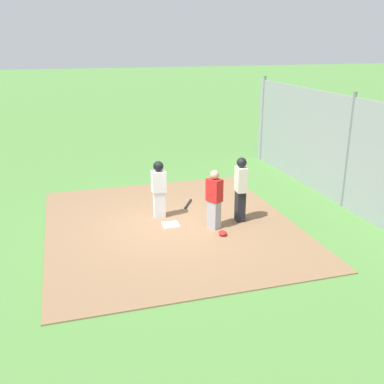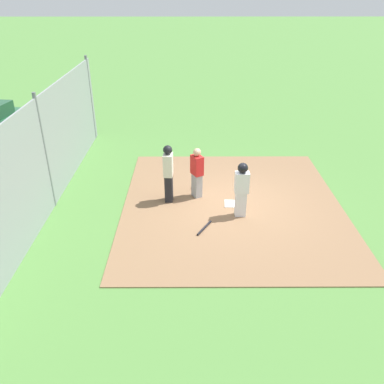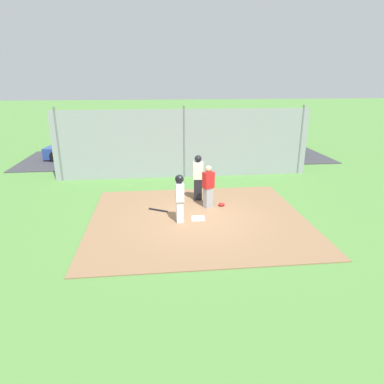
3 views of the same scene
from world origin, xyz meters
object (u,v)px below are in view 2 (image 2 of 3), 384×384
object	(u,v)px
home_plate	(232,204)
catcher_mask	(195,187)
umpire	(168,172)
runner	(242,187)
catcher	(197,172)
baseball_bat	(204,228)

from	to	relation	value
home_plate	catcher_mask	world-z (taller)	catcher_mask
umpire	runner	world-z (taller)	umpire
catcher	runner	bearing A→B (deg)	-72.23
catcher	baseball_bat	distance (m)	1.99
umpire	catcher_mask	world-z (taller)	umpire
baseball_bat	catcher	bearing A→B (deg)	34.96
home_plate	umpire	xyz separation A→B (m)	(-0.23, -1.88, 0.92)
home_plate	baseball_bat	size ratio (longest dim) A/B	0.59
home_plate	catcher_mask	bearing A→B (deg)	-132.79
catcher	catcher_mask	bearing A→B (deg)	67.10
catcher	catcher_mask	xyz separation A→B (m)	(-0.52, -0.06, -0.75)
umpire	runner	xyz separation A→B (m)	(0.86, 2.04, -0.02)
home_plate	umpire	distance (m)	2.10
home_plate	catcher_mask	distance (m)	1.49
catcher_mask	catcher	bearing A→B (deg)	6.14
umpire	runner	bearing A→B (deg)	-19.16
baseball_bat	catcher_mask	distance (m)	2.36
runner	baseball_bat	distance (m)	1.52
baseball_bat	catcher_mask	size ratio (longest dim) A/B	3.10
runner	catcher_mask	bearing A→B (deg)	36.23
home_plate	catcher_mask	size ratio (longest dim) A/B	1.83
home_plate	baseball_bat	bearing A→B (deg)	-33.08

